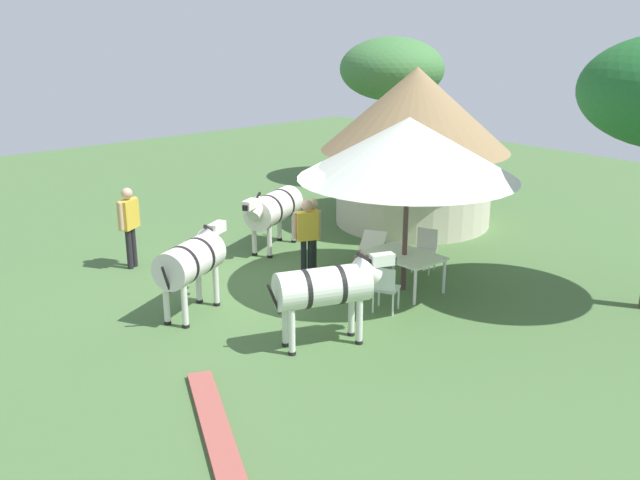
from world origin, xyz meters
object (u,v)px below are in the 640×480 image
object	(u,v)px
patio_chair_near_lawn	(425,247)
zebra_by_umbrella	(326,287)
guest_behind_table	(313,229)
zebra_toward_hut	(192,261)
shade_umbrella	(408,148)
guest_beside_umbrella	(307,232)
striped_lounge_chair	(371,251)
thatched_hut	(415,140)
zebra_nearest_camera	(273,209)
acacia_tree_behind_hut	(392,69)
standing_watcher	(129,220)
patio_chair_west_end	(385,286)
patio_dining_table	(404,258)

from	to	relation	value
patio_chair_near_lawn	zebra_by_umbrella	bearing A→B (deg)	86.61
guest_behind_table	zebra_toward_hut	world-z (taller)	guest_behind_table
shade_umbrella	guest_behind_table	bearing A→B (deg)	-157.72
guest_beside_umbrella	striped_lounge_chair	world-z (taller)	guest_beside_umbrella
zebra_by_umbrella	thatched_hut	bearing A→B (deg)	142.14
zebra_nearest_camera	guest_beside_umbrella	bearing A→B (deg)	137.63
zebra_nearest_camera	zebra_toward_hut	distance (m)	3.95
patio_chair_near_lawn	zebra_toward_hut	xyz separation A→B (m)	(-1.21, -4.97, 0.51)
patio_chair_near_lawn	acacia_tree_behind_hut	bearing A→B (deg)	-62.71
guest_behind_table	standing_watcher	xyz separation A→B (m)	(-2.85, -2.73, 0.08)
patio_chair_west_end	zebra_by_umbrella	distance (m)	1.78
thatched_hut	guest_behind_table	bearing A→B (deg)	-74.16
patio_chair_west_end	striped_lounge_chair	size ratio (longest dim) A/B	0.93
guest_behind_table	acacia_tree_behind_hut	bearing A→B (deg)	-32.11
zebra_nearest_camera	zebra_by_umbrella	xyz separation A→B (m)	(4.59, -2.39, 0.03)
zebra_nearest_camera	standing_watcher	bearing A→B (deg)	46.95
guest_beside_umbrella	zebra_nearest_camera	bearing A→B (deg)	94.99
thatched_hut	guest_beside_umbrella	world-z (taller)	thatched_hut
shade_umbrella	zebra_nearest_camera	size ratio (longest dim) A/B	1.98
patio_chair_near_lawn	acacia_tree_behind_hut	distance (m)	9.12
zebra_toward_hut	patio_dining_table	bearing A→B (deg)	39.09
acacia_tree_behind_hut	patio_chair_near_lawn	bearing A→B (deg)	-40.89
patio_dining_table	standing_watcher	size ratio (longest dim) A/B	0.83
guest_beside_umbrella	thatched_hut	bearing A→B (deg)	38.76
patio_chair_near_lawn	guest_beside_umbrella	world-z (taller)	guest_beside_umbrella
guest_behind_table	acacia_tree_behind_hut	distance (m)	9.48
patio_chair_west_end	striped_lounge_chair	xyz separation A→B (m)	(-2.16, 1.79, -0.27)
shade_umbrella	acacia_tree_behind_hut	distance (m)	9.75
patio_dining_table	guest_beside_umbrella	size ratio (longest dim) A/B	0.88
shade_umbrella	zebra_toward_hut	distance (m)	4.54
shade_umbrella	striped_lounge_chair	xyz separation A→B (m)	(-1.59, 0.66, -2.60)
patio_dining_table	striped_lounge_chair	bearing A→B (deg)	157.43
patio_chair_near_lawn	guest_beside_umbrella	bearing A→B (deg)	37.93
thatched_hut	patio_dining_table	xyz separation A→B (m)	(3.17, -3.74, -1.53)
striped_lounge_chair	guest_beside_umbrella	bearing A→B (deg)	53.22
patio_chair_west_end	guest_behind_table	world-z (taller)	guest_behind_table
shade_umbrella	zebra_by_umbrella	distance (m)	3.47
thatched_hut	acacia_tree_behind_hut	size ratio (longest dim) A/B	1.05
patio_chair_near_lawn	acacia_tree_behind_hut	world-z (taller)	acacia_tree_behind_hut
guest_behind_table	zebra_toward_hut	size ratio (longest dim) A/B	0.86
striped_lounge_chair	zebra_toward_hut	bearing A→B (deg)	57.80
patio_chair_west_end	guest_beside_umbrella	size ratio (longest dim) A/B	0.54
zebra_toward_hut	acacia_tree_behind_hut	bearing A→B (deg)	89.45
thatched_hut	guest_beside_umbrella	bearing A→B (deg)	-73.59
thatched_hut	patio_chair_west_end	world-z (taller)	thatched_hut
acacia_tree_behind_hut	thatched_hut	bearing A→B (deg)	-38.86
guest_beside_umbrella	striped_lounge_chair	size ratio (longest dim) A/B	1.74
patio_dining_table	patio_chair_near_lawn	distance (m)	1.27
guest_beside_umbrella	acacia_tree_behind_hut	world-z (taller)	acacia_tree_behind_hut
patio_chair_near_lawn	standing_watcher	bearing A→B (deg)	25.86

